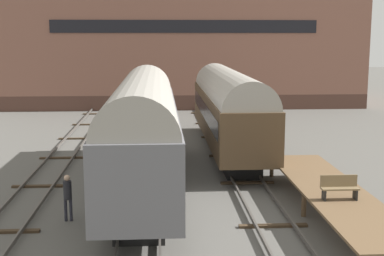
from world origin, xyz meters
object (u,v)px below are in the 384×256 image
Objects in this scene: train_car_brown at (229,106)px; train_car_grey at (143,125)px; person_worker at (68,193)px; bench at (339,187)px.

train_car_grey reaches higher than train_car_brown.
train_car_brown reaches higher than person_worker.
train_car_grey is 12.68× the size of bench.
train_car_brown reaches higher than bench.
train_car_brown is 12.25× the size of bench.
train_car_brown is 14.60m from person_worker.
train_car_grey is 9.62× the size of person_worker.
bench reaches higher than person_worker.
train_car_grey reaches higher than person_worker.
bench is (7.43, -5.47, -1.49)m from train_car_grey.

